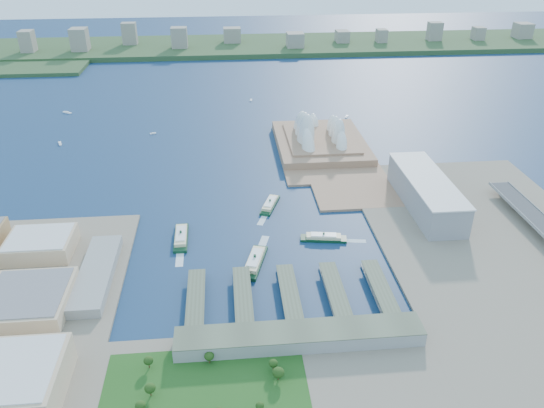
{
  "coord_description": "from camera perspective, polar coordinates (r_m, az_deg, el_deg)",
  "views": [
    {
      "loc": [
        -37.41,
        -454.76,
        305.95
      ],
      "look_at": [
        12.3,
        73.86,
        18.0
      ],
      "focal_mm": 35.0,
      "sensor_mm": 36.0,
      "label": 1
    }
  ],
  "objects": [
    {
      "name": "boat_c",
      "position": [
        941.37,
        8.04,
        9.32
      ],
      "size": [
        8.49,
        12.94,
        2.82
      ],
      "primitive_type": null,
      "rotation": [
        0.0,
        0.0,
        2.72
      ],
      "color": "white",
      "rests_on": "ground"
    },
    {
      "name": "park",
      "position": [
        396.99,
        -7.27,
        -19.82
      ],
      "size": [
        150.0,
        110.0,
        16.0
      ],
      "primitive_type": null,
      "color": "#194714",
      "rests_on": "south_land"
    },
    {
      "name": "far_shore",
      "position": [
        1466.26,
        -3.96,
        16.6
      ],
      "size": [
        2200.0,
        260.0,
        12.0
      ],
      "primitive_type": "cube",
      "color": "#2D4926",
      "rests_on": "ground"
    },
    {
      "name": "opera_house",
      "position": [
        797.0,
        5.31,
        8.24
      ],
      "size": [
        134.0,
        180.0,
        58.0
      ],
      "primitive_type": null,
      "color": "white",
      "rests_on": "peninsula"
    },
    {
      "name": "boat_b",
      "position": [
        876.88,
        -12.67,
        7.44
      ],
      "size": [
        10.12,
        6.38,
        2.58
      ],
      "primitive_type": null,
      "rotation": [
        0.0,
        0.0,
        1.92
      ],
      "color": "white",
      "rests_on": "ground"
    },
    {
      "name": "east_land",
      "position": [
        577.48,
        24.53,
        -6.28
      ],
      "size": [
        240.0,
        500.0,
        3.0
      ],
      "primitive_type": "cube",
      "color": "gray",
      "rests_on": "ground"
    },
    {
      "name": "ferry_a",
      "position": [
        578.35,
        -9.77,
        -3.32
      ],
      "size": [
        14.92,
        55.93,
        10.54
      ],
      "primitive_type": null,
      "rotation": [
        0.0,
        0.0,
        0.01
      ],
      "color": "#0C321A",
      "rests_on": "ground"
    },
    {
      "name": "peninsula",
      "position": [
        790.3,
        5.64,
        5.67
      ],
      "size": [
        135.0,
        220.0,
        3.0
      ],
      "primitive_type": "cube",
      "color": "#956D51",
      "rests_on": "ground"
    },
    {
      "name": "boat_d",
      "position": [
        1019.7,
        -21.16,
        9.19
      ],
      "size": [
        17.35,
        13.44,
        3.07
      ],
      "primitive_type": null,
      "rotation": [
        0.0,
        0.0,
        0.98
      ],
      "color": "white",
      "rests_on": "ground"
    },
    {
      "name": "ferry_c",
      "position": [
        531.34,
        -1.86,
        -5.98
      ],
      "size": [
        30.74,
        60.15,
        11.03
      ],
      "primitive_type": null,
      "rotation": [
        0.0,
        0.0,
        2.85
      ],
      "color": "#0C321A",
      "rests_on": "ground"
    },
    {
      "name": "ferry_wharves",
      "position": [
        487.49,
        1.86,
        -9.72
      ],
      "size": [
        184.0,
        90.0,
        9.3
      ],
      "primitive_type": null,
      "color": "#4A533F",
      "rests_on": "ground"
    },
    {
      "name": "ground",
      "position": [
        549.37,
        -0.56,
        -5.37
      ],
      "size": [
        3000.0,
        3000.0,
        0.0
      ],
      "primitive_type": "plane",
      "color": "#0F264A",
      "rests_on": "ground"
    },
    {
      "name": "boat_a",
      "position": [
        877.77,
        -21.85,
        6.08
      ],
      "size": [
        8.72,
        15.54,
        2.92
      ],
      "primitive_type": null,
      "rotation": [
        0.0,
        0.0,
        0.35
      ],
      "color": "white",
      "rests_on": "ground"
    },
    {
      "name": "far_skyline",
      "position": [
        1440.12,
        -3.98,
        17.75
      ],
      "size": [
        1900.0,
        140.0,
        55.0
      ],
      "primitive_type": null,
      "color": "gray",
      "rests_on": "far_shore"
    },
    {
      "name": "boat_e",
      "position": [
        1021.97,
        -2.27,
        11.12
      ],
      "size": [
        5.17,
        12.49,
        2.98
      ],
      "primitive_type": null,
      "rotation": [
        0.0,
        0.0,
        -0.11
      ],
      "color": "white",
      "rests_on": "ground"
    },
    {
      "name": "ferry_b",
      "position": [
        634.44,
        -0.21,
        0.12
      ],
      "size": [
        28.98,
        51.1,
        9.41
      ],
      "primitive_type": null,
      "rotation": [
        0.0,
        0.0,
        -0.35
      ],
      "color": "#0C321A",
      "rests_on": "ground"
    },
    {
      "name": "ferry_d",
      "position": [
        571.98,
        5.57,
        -3.47
      ],
      "size": [
        50.65,
        20.08,
        9.32
      ],
      "primitive_type": null,
      "rotation": [
        0.0,
        0.0,
        1.41
      ],
      "color": "#0C321A",
      "rests_on": "ground"
    },
    {
      "name": "toaster_building",
      "position": [
        649.2,
        16.22,
        1.17
      ],
      "size": [
        45.0,
        155.0,
        35.0
      ],
      "primitive_type": "cube",
      "color": "gray",
      "rests_on": "east_land"
    },
    {
      "name": "terminal_building",
      "position": [
        439.51,
        2.99,
        -14.08
      ],
      "size": [
        200.0,
        28.0,
        12.0
      ],
      "primitive_type": "cube",
      "color": "gray",
      "rests_on": "south_land"
    }
  ]
}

